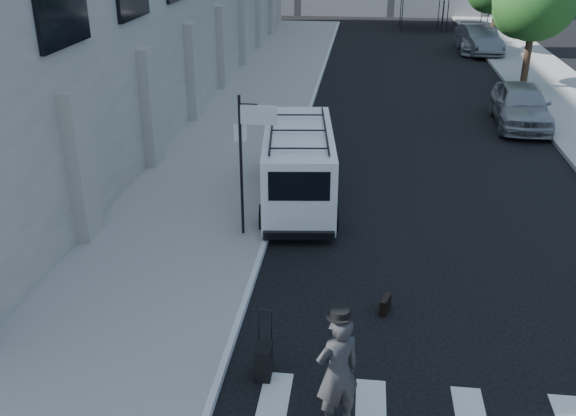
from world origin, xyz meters
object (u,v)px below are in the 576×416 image
(parked_car_a, at_px, (521,105))
(parked_car_b, at_px, (479,40))
(parked_car_c, at_px, (477,39))
(suitcase, at_px, (264,360))
(cargo_van, at_px, (298,165))
(businessman, at_px, (338,372))
(briefcase, at_px, (385,305))

(parked_car_a, height_order, parked_car_b, same)
(parked_car_b, height_order, parked_car_c, parked_car_b)
(suitcase, height_order, cargo_van, cargo_van)
(businessman, xyz_separation_m, cargo_van, (-1.53, 8.65, 0.11))
(parked_car_c, bearing_deg, briefcase, -97.66)
(parked_car_b, distance_m, parked_car_c, 0.73)
(businessman, bearing_deg, parked_car_c, -132.51)
(businessman, relative_size, cargo_van, 0.35)
(briefcase, height_order, suitcase, suitcase)
(briefcase, distance_m, parked_car_c, 29.91)
(parked_car_a, bearing_deg, parked_car_b, 90.63)
(cargo_van, bearing_deg, parked_car_a, 40.88)
(suitcase, xyz_separation_m, parked_car_a, (7.48, 16.02, 0.49))
(briefcase, bearing_deg, suitcase, -115.30)
(suitcase, bearing_deg, cargo_van, 91.20)
(suitcase, bearing_deg, parked_car_c, 75.22)
(briefcase, height_order, cargo_van, cargo_van)
(briefcase, height_order, parked_car_a, parked_car_a)
(suitcase, xyz_separation_m, cargo_van, (-0.22, 7.65, 0.78))
(businessman, xyz_separation_m, suitcase, (-1.31, 1.00, -0.67))
(briefcase, height_order, parked_car_c, parked_car_c)
(briefcase, relative_size, cargo_van, 0.08)
(briefcase, xyz_separation_m, parked_car_b, (5.93, 28.60, 0.65))
(parked_car_c, bearing_deg, suitcase, -100.55)
(parked_car_b, bearing_deg, briefcase, -109.22)
(cargo_van, relative_size, parked_car_a, 1.20)
(briefcase, relative_size, parked_car_b, 0.09)
(parked_car_b, bearing_deg, parked_car_a, -99.76)
(briefcase, distance_m, parked_car_a, 14.75)
(businessman, xyz_separation_m, parked_car_c, (6.76, 32.60, -0.27))
(parked_car_a, relative_size, parked_car_c, 0.95)
(parked_car_a, height_order, parked_car_c, parked_car_a)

